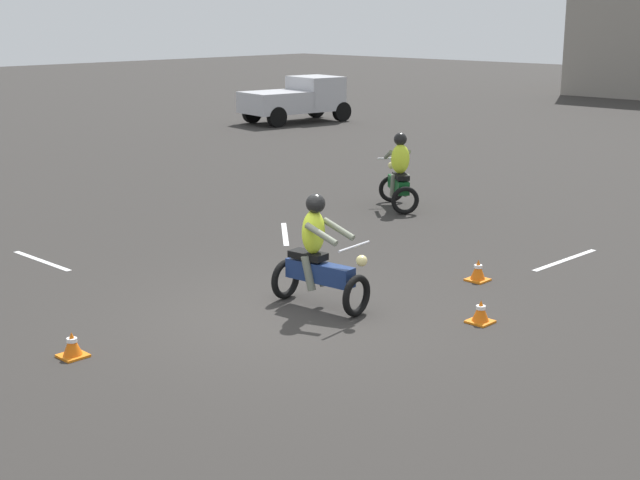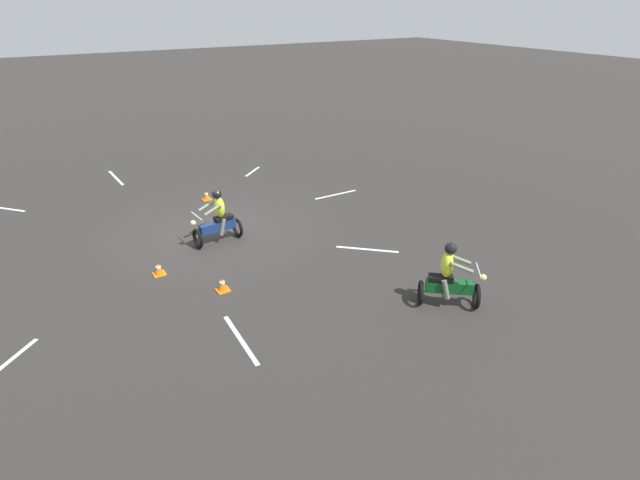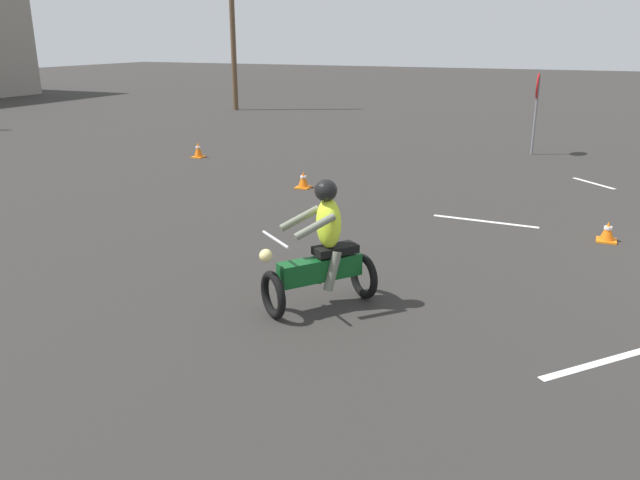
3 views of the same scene
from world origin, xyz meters
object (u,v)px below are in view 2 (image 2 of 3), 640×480
at_px(traffic_cone_near_right, 222,285).
at_px(traffic_cone_far_center, 159,269).
at_px(traffic_cone_mid_left, 206,196).
at_px(motorcycle_rider_foreground, 218,220).
at_px(motorcycle_rider_background, 449,279).

bearing_deg(traffic_cone_near_right, traffic_cone_far_center, -54.62).
bearing_deg(traffic_cone_far_center, traffic_cone_mid_left, -122.44).
relative_size(traffic_cone_mid_left, traffic_cone_far_center, 1.00).
bearing_deg(traffic_cone_near_right, motorcycle_rider_foreground, -109.06).
bearing_deg(motorcycle_rider_foreground, traffic_cone_far_center, 110.81).
bearing_deg(traffic_cone_near_right, traffic_cone_mid_left, -105.69).
bearing_deg(motorcycle_rider_foreground, traffic_cone_mid_left, -18.93).
bearing_deg(motorcycle_rider_foreground, motorcycle_rider_background, -156.29).
xyz_separation_m(motorcycle_rider_foreground, traffic_cone_mid_left, (-0.81, -3.51, -0.57)).
xyz_separation_m(motorcycle_rider_background, traffic_cone_mid_left, (2.61, -9.54, -0.57)).
height_order(motorcycle_rider_foreground, traffic_cone_mid_left, motorcycle_rider_foreground).
bearing_deg(traffic_cone_mid_left, traffic_cone_near_right, 74.31).
relative_size(traffic_cone_near_right, traffic_cone_mid_left, 1.07).
height_order(motorcycle_rider_foreground, traffic_cone_near_right, motorcycle_rider_foreground).
bearing_deg(motorcycle_rider_background, motorcycle_rider_foreground, -112.44).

